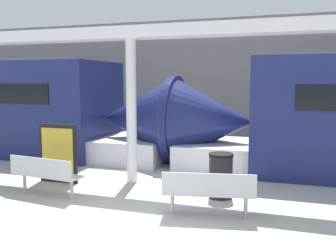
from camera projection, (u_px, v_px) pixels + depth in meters
name	position (u px, v px, depth m)	size (l,w,h in m)	color
ground_plane	(138.00, 225.00, 6.49)	(60.00, 60.00, 0.00)	#B2AFA8
station_wall	(229.00, 80.00, 15.25)	(56.00, 0.20, 5.00)	gray
bench_near	(209.00, 190.00, 6.75)	(1.73, 0.74, 0.86)	#ADB2B7
bench_far	(44.00, 172.00, 8.06)	(1.72, 0.65, 0.86)	#ADB2B7
trash_bin	(221.00, 176.00, 7.94)	(0.52, 0.52, 0.96)	black
poster_board	(58.00, 153.00, 9.13)	(1.02, 0.07, 1.45)	black
support_column_near	(131.00, 112.00, 9.01)	(0.25, 0.25, 3.46)	silver
canopy_beam	(130.00, 33.00, 8.79)	(28.00, 0.60, 0.28)	silver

